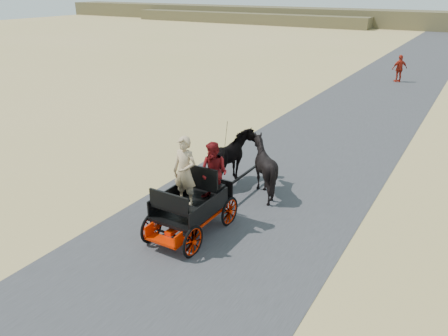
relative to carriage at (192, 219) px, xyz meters
The scene contains 9 objects.
ground 1.07m from the carriage, 51.29° to the right, with size 140.00×140.00×0.00m, color tan.
road 1.07m from the carriage, 51.29° to the right, with size 6.00×140.00×0.01m, color #38383A.
ridge_near 64.31m from the carriage, 117.17° to the left, with size 40.00×4.00×1.60m, color brown.
carriage is the anchor object (origin of this frame).
horse_left 3.09m from the carriage, 100.39° to the left, with size 0.91×2.01×1.70m, color black.
horse_right 3.09m from the carriage, 79.61° to the left, with size 1.37×1.54×1.70m, color black.
driver_man 1.28m from the carriage, 165.96° to the left, with size 0.66×0.43×1.80m, color tan.
passenger_woman 1.33m from the carriage, 63.43° to the left, with size 0.77×0.60×1.58m, color #660C0F.
pedestrian 22.22m from the carriage, 87.76° to the left, with size 1.01×0.42×1.73m, color #A42312.
Camera 1 is at (5.06, -7.14, 5.89)m, focal length 35.00 mm.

